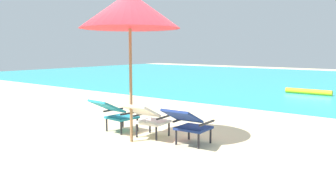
{
  "coord_description": "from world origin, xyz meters",
  "views": [
    {
      "loc": [
        4.19,
        -4.92,
        1.65
      ],
      "look_at": [
        0.0,
        0.39,
        0.75
      ],
      "focal_mm": 37.82,
      "sensor_mm": 36.0,
      "label": 1
    }
  ],
  "objects_px": {
    "lounge_chair_left": "(115,112)",
    "lounge_chair_right": "(188,123)",
    "swim_buoy": "(308,92)",
    "beach_umbrella_center": "(130,10)",
    "lounge_chair_center": "(147,117)"
  },
  "relations": [
    {
      "from": "beach_umbrella_center",
      "to": "swim_buoy",
      "type": "bearing_deg",
      "value": 86.81
    },
    {
      "from": "lounge_chair_left",
      "to": "lounge_chair_right",
      "type": "relative_size",
      "value": 1.0
    },
    {
      "from": "lounge_chair_left",
      "to": "beach_umbrella_center",
      "type": "relative_size",
      "value": 0.35
    },
    {
      "from": "swim_buoy",
      "to": "beach_umbrella_center",
      "type": "distance_m",
      "value": 8.77
    },
    {
      "from": "lounge_chair_center",
      "to": "lounge_chair_right",
      "type": "height_order",
      "value": "same"
    },
    {
      "from": "lounge_chair_right",
      "to": "beach_umbrella_center",
      "type": "xyz_separation_m",
      "value": [
        -0.96,
        -0.38,
        1.87
      ]
    },
    {
      "from": "lounge_chair_center",
      "to": "beach_umbrella_center",
      "type": "distance_m",
      "value": 1.9
    },
    {
      "from": "lounge_chair_center",
      "to": "swim_buoy",
      "type": "bearing_deg",
      "value": 87.24
    },
    {
      "from": "lounge_chair_left",
      "to": "beach_umbrella_center",
      "type": "bearing_deg",
      "value": -21.31
    },
    {
      "from": "swim_buoy",
      "to": "beach_umbrella_center",
      "type": "xyz_separation_m",
      "value": [
        -0.47,
        -8.49,
        2.17
      ]
    },
    {
      "from": "lounge_chair_left",
      "to": "beach_umbrella_center",
      "type": "distance_m",
      "value": 2.02
    },
    {
      "from": "swim_buoy",
      "to": "lounge_chair_center",
      "type": "relative_size",
      "value": 1.73
    },
    {
      "from": "lounge_chair_left",
      "to": "lounge_chair_right",
      "type": "distance_m",
      "value": 1.67
    },
    {
      "from": "swim_buoy",
      "to": "beach_umbrella_center",
      "type": "relative_size",
      "value": 0.62
    },
    {
      "from": "beach_umbrella_center",
      "to": "lounge_chair_center",
      "type": "bearing_deg",
      "value": 76.39
    }
  ]
}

